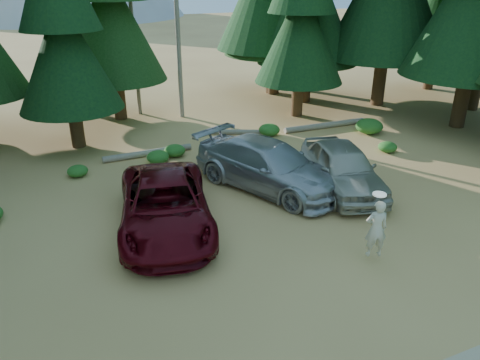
{
  "coord_description": "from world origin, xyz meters",
  "views": [
    {
      "loc": [
        -6.33,
        -9.75,
        7.34
      ],
      "look_at": [
        -0.86,
        2.74,
        1.25
      ],
      "focal_mm": 35.0,
      "sensor_mm": 36.0,
      "label": 1
    }
  ],
  "objects": [
    {
      "name": "ground",
      "position": [
        0.0,
        0.0,
        0.0
      ],
      "size": [
        160.0,
        160.0,
        0.0
      ],
      "primitive_type": "plane",
      "color": "#A77B46",
      "rests_on": "ground"
    },
    {
      "name": "snag_front",
      "position": [
        0.8,
        14.5,
        6.0
      ],
      "size": [
        0.24,
        0.24,
        12.0
      ],
      "primitive_type": "cylinder",
      "color": "#6D6257",
      "rests_on": "ground"
    },
    {
      "name": "shrub_center_left",
      "position": [
        0.45,
        6.23,
        0.33
      ],
      "size": [
        1.21,
        1.21,
        0.66
      ],
      "primitive_type": "ellipsoid",
      "color": "#255D1B",
      "rests_on": "ground"
    },
    {
      "name": "forest_belt_north",
      "position": [
        0.0,
        15.0,
        0.0
      ],
      "size": [
        36.0,
        7.0,
        22.0
      ],
      "primitive_type": null,
      "color": "black",
      "rests_on": "ground"
    },
    {
      "name": "snag_back",
      "position": [
        -1.2,
        16.0,
        5.0
      ],
      "size": [
        0.2,
        0.2,
        10.0
      ],
      "primitive_type": "cylinder",
      "color": "#6D6257",
      "rests_on": "ground"
    },
    {
      "name": "shrub_right",
      "position": [
        3.74,
        9.66,
        0.28
      ],
      "size": [
        1.03,
        1.03,
        0.57
      ],
      "primitive_type": "ellipsoid",
      "color": "#255D1B",
      "rests_on": "ground"
    },
    {
      "name": "log_right",
      "position": [
        6.88,
        9.54,
        0.15
      ],
      "size": [
        4.6,
        0.41,
        0.29
      ],
      "primitive_type": "cylinder",
      "rotation": [
        0.0,
        1.57,
        -0.03
      ],
      "color": "#6D6257",
      "rests_on": "ground"
    },
    {
      "name": "shrub_left",
      "position": [
        -2.16,
        8.32,
        0.26
      ],
      "size": [
        0.93,
        0.93,
        0.51
      ],
      "primitive_type": "ellipsoid",
      "color": "#255D1B",
      "rests_on": "ground"
    },
    {
      "name": "red_pickup",
      "position": [
        -3.32,
        2.82,
        0.81
      ],
      "size": [
        3.89,
        6.28,
        1.62
      ],
      "primitive_type": "imported",
      "rotation": [
        0.0,
        0.0,
        -0.22
      ],
      "color": "#51060E",
      "rests_on": "ground"
    },
    {
      "name": "silver_minivan_right",
      "position": [
        3.36,
        3.1,
        0.85
      ],
      "size": [
        3.14,
        5.33,
        1.7
      ],
      "primitive_type": "imported",
      "rotation": [
        0.0,
        0.0,
        -0.24
      ],
      "color": "#B0AC9C",
      "rests_on": "ground"
    },
    {
      "name": "log_mid",
      "position": [
        2.26,
        10.5,
        0.12
      ],
      "size": [
        2.73,
        1.45,
        0.24
      ],
      "primitive_type": "cylinder",
      "rotation": [
        0.0,
        1.57,
        -0.44
      ],
      "color": "#6D6257",
      "rests_on": "ground"
    },
    {
      "name": "shrub_edge_east",
      "position": [
        7.51,
        5.5,
        0.23
      ],
      "size": [
        0.83,
        0.83,
        0.46
      ],
      "primitive_type": "ellipsoid",
      "color": "#255D1B",
      "rests_on": "ground"
    },
    {
      "name": "shrub_far_right",
      "position": [
        8.41,
        7.97,
        0.37
      ],
      "size": [
        1.33,
        1.33,
        0.73
      ],
      "primitive_type": "ellipsoid",
      "color": "#255D1B",
      "rests_on": "ground"
    },
    {
      "name": "silver_minivan_center",
      "position": [
        0.96,
        4.29,
        0.87
      ],
      "size": [
        4.71,
        6.45,
        1.74
      ],
      "primitive_type": "imported",
      "rotation": [
        0.0,
        0.0,
        0.43
      ],
      "color": "#ABADB3",
      "rests_on": "ground"
    },
    {
      "name": "shrub_center_right",
      "position": [
        -1.3,
        8.8,
        0.25
      ],
      "size": [
        0.92,
        0.92,
        0.5
      ],
      "primitive_type": "ellipsoid",
      "color": "#255D1B",
      "rests_on": "ground"
    },
    {
      "name": "frisbee_player",
      "position": [
        1.43,
        -1.19,
        1.02
      ],
      "size": [
        0.7,
        0.57,
        1.86
      ],
      "rotation": [
        0.0,
        0.0,
        2.83
      ],
      "color": "beige",
      "rests_on": "ground"
    },
    {
      "name": "log_left",
      "position": [
        -2.36,
        9.26,
        0.14
      ],
      "size": [
        3.9,
        0.38,
        0.28
      ],
      "primitive_type": "cylinder",
      "rotation": [
        0.0,
        1.57,
        0.03
      ],
      "color": "#6D6257",
      "rests_on": "ground"
    },
    {
      "name": "shrub_far_left",
      "position": [
        -5.4,
        8.2,
        0.22
      ],
      "size": [
        0.8,
        0.8,
        0.44
      ],
      "primitive_type": "ellipsoid",
      "color": "#255D1B",
      "rests_on": "ground"
    }
  ]
}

